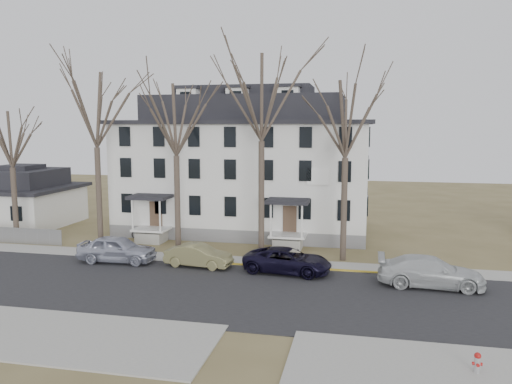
% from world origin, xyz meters
% --- Properties ---
extents(ground, '(120.00, 120.00, 0.00)m').
position_xyz_m(ground, '(0.00, 0.00, 0.00)').
color(ground, olive).
rests_on(ground, ground).
extents(main_road, '(120.00, 10.00, 0.04)m').
position_xyz_m(main_road, '(0.00, 2.00, 0.00)').
color(main_road, '#27272A').
rests_on(main_road, ground).
extents(far_sidewalk, '(120.00, 2.00, 0.08)m').
position_xyz_m(far_sidewalk, '(0.00, 8.00, 0.00)').
color(far_sidewalk, '#A09F97').
rests_on(far_sidewalk, ground).
extents(near_sidewalk_right, '(14.00, 5.00, 0.08)m').
position_xyz_m(near_sidewalk_right, '(12.00, -5.00, 0.00)').
color(near_sidewalk_right, '#A09F97').
rests_on(near_sidewalk_right, ground).
extents(yellow_curb, '(14.00, 0.25, 0.06)m').
position_xyz_m(yellow_curb, '(5.00, 7.10, 0.00)').
color(yellow_curb, gold).
rests_on(yellow_curb, ground).
extents(boarding_house, '(20.80, 12.36, 12.05)m').
position_xyz_m(boarding_house, '(-2.00, 17.95, 5.38)').
color(boarding_house, slate).
rests_on(boarding_house, ground).
extents(small_house, '(8.70, 8.70, 5.00)m').
position_xyz_m(small_house, '(-22.00, 16.00, 2.25)').
color(small_house, silver).
rests_on(small_house, ground).
extents(tree_far_left, '(8.40, 8.40, 13.72)m').
position_xyz_m(tree_far_left, '(-11.00, 9.80, 10.34)').
color(tree_far_left, '#473B31').
rests_on(tree_far_left, ground).
extents(tree_mid_left, '(7.80, 7.80, 12.74)m').
position_xyz_m(tree_mid_left, '(-5.00, 9.80, 9.60)').
color(tree_mid_left, '#473B31').
rests_on(tree_mid_left, ground).
extents(tree_center, '(9.00, 9.00, 14.70)m').
position_xyz_m(tree_center, '(1.00, 9.80, 11.08)').
color(tree_center, '#473B31').
rests_on(tree_center, ground).
extents(tree_mid_right, '(7.80, 7.80, 12.74)m').
position_xyz_m(tree_mid_right, '(6.50, 9.80, 9.60)').
color(tree_mid_right, '#473B31').
rests_on(tree_mid_right, ground).
extents(tree_bungalow, '(6.60, 6.60, 10.78)m').
position_xyz_m(tree_bungalow, '(-18.00, 9.80, 8.12)').
color(tree_bungalow, '#473B31').
rests_on(tree_bungalow, ground).
extents(car_silver, '(5.13, 2.27, 1.72)m').
position_xyz_m(car_silver, '(-7.81, 6.18, 0.86)').
color(car_silver, '#ABAFC2').
rests_on(car_silver, ground).
extents(car_tan, '(4.37, 1.91, 1.40)m').
position_xyz_m(car_tan, '(-2.31, 6.25, 0.70)').
color(car_tan, olive).
rests_on(car_tan, ground).
extents(car_navy, '(5.51, 3.02, 1.46)m').
position_xyz_m(car_navy, '(3.35, 6.13, 0.73)').
color(car_navy, black).
rests_on(car_navy, ground).
extents(car_white, '(5.72, 2.44, 1.64)m').
position_xyz_m(car_white, '(11.41, 5.15, 0.82)').
color(car_white, silver).
rests_on(car_white, ground).
extents(bicycle_left, '(1.92, 0.70, 1.00)m').
position_xyz_m(bicycle_left, '(-9.01, 12.64, 0.50)').
color(bicycle_left, black).
rests_on(bicycle_left, ground).
extents(fire_hydrant, '(0.34, 0.32, 0.82)m').
position_xyz_m(fire_hydrant, '(11.76, -4.77, 0.41)').
color(fire_hydrant, '#B7B7BA').
rests_on(fire_hydrant, ground).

